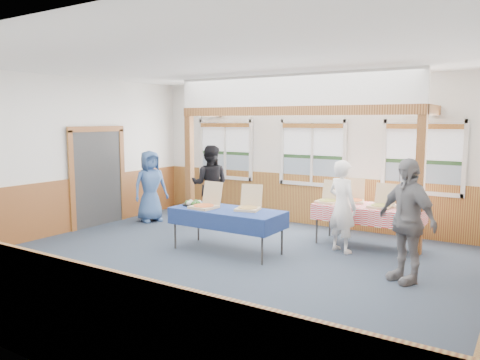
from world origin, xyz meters
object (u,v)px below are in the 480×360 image
table_right (369,208)px  woman_white (342,206)px  man_blue (150,186)px  person_grey (406,220)px  table_left (227,212)px  woman_black (210,184)px

table_right → woman_white: size_ratio=1.29×
table_right → woman_white: woman_white is taller
man_blue → person_grey: (5.90, -1.03, 0.08)m
table_right → person_grey: person_grey is taller
table_right → man_blue: size_ratio=1.29×
table_left → woman_black: 2.40m
person_grey → woman_black: bearing=-166.3°
table_left → man_blue: 3.10m
table_left → man_blue: bearing=139.4°
woman_white → person_grey: (1.31, -0.98, 0.08)m
table_left → woman_white: 2.02m
woman_white → person_grey: bearing=166.7°
table_left → person_grey: 3.02m
woman_white → man_blue: (-4.59, 0.05, 0.00)m
woman_white → woman_black: woman_black is taller
man_blue → person_grey: person_grey is taller
table_left → table_right: same height
table_left → woman_black: bearing=114.2°
table_left → table_right: (1.98, 1.70, -0.00)m
man_blue → person_grey: 5.99m
table_left → woman_white: (1.70, 1.08, 0.11)m
man_blue → table_left: bearing=-88.8°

